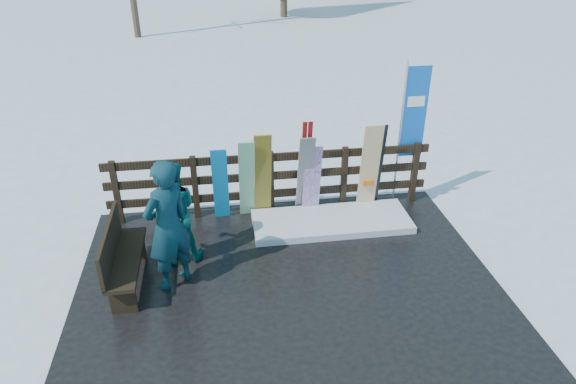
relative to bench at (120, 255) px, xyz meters
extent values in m
plane|color=white|center=(2.31, -0.45, -0.60)|extent=(700.00, 700.00, 0.00)
cube|color=black|center=(2.31, -0.45, -0.56)|extent=(6.00, 5.00, 0.08)
cube|color=black|center=(-0.29, 1.75, 0.06)|extent=(0.10, 0.10, 1.15)
cube|color=black|center=(1.01, 1.75, 0.06)|extent=(0.10, 0.10, 1.15)
cube|color=black|center=(2.31, 1.75, 0.06)|extent=(0.10, 0.10, 1.15)
cube|color=black|center=(3.61, 1.75, 0.06)|extent=(0.10, 0.10, 1.15)
cube|color=black|center=(4.91, 1.75, 0.06)|extent=(0.10, 0.10, 1.15)
cube|color=black|center=(2.31, 1.75, -0.17)|extent=(5.60, 0.05, 0.14)
cube|color=black|center=(2.31, 1.75, 0.18)|extent=(5.60, 0.05, 0.14)
cube|color=black|center=(2.31, 1.75, 0.53)|extent=(5.60, 0.05, 0.14)
cube|color=white|center=(3.27, 1.15, -0.46)|extent=(2.67, 1.00, 0.12)
cube|color=black|center=(0.07, 0.00, -0.07)|extent=(0.40, 1.50, 0.06)
cube|color=black|center=(0.07, -0.60, -0.29)|extent=(0.34, 0.06, 0.45)
cube|color=black|center=(0.07, 0.60, -0.29)|extent=(0.34, 0.06, 0.45)
cube|color=black|center=(-0.11, 0.00, 0.20)|extent=(0.05, 1.50, 0.50)
cube|color=#0D90DA|center=(1.44, 1.53, 0.19)|extent=(0.26, 0.37, 1.42)
cube|color=white|center=(1.89, 1.53, 0.25)|extent=(0.27, 0.44, 1.53)
cube|color=yellow|center=(2.15, 1.53, 0.30)|extent=(0.29, 0.37, 1.62)
cube|color=white|center=(2.99, 1.53, 0.16)|extent=(0.30, 0.24, 1.34)
cube|color=black|center=(2.87, 1.53, 0.26)|extent=(0.26, 0.43, 1.55)
cube|color=silver|center=(4.00, 1.53, 0.31)|extent=(0.33, 0.24, 1.65)
cube|color=maroon|center=(2.84, 1.60, 0.37)|extent=(0.07, 0.34, 1.78)
cube|color=maroon|center=(2.93, 1.60, 0.37)|extent=(0.07, 0.34, 1.78)
cube|color=black|center=(4.12, 1.60, 0.30)|extent=(0.08, 0.25, 1.63)
cube|color=black|center=(4.21, 1.60, 0.30)|extent=(0.08, 0.25, 1.63)
cylinder|color=silver|center=(4.58, 1.80, 0.78)|extent=(0.04, 0.04, 2.60)
cube|color=blue|center=(4.80, 1.80, 1.18)|extent=(0.42, 0.02, 1.60)
imported|color=#0F4949|center=(0.70, -0.07, 0.45)|extent=(0.84, 0.81, 1.94)
imported|color=#085350|center=(0.72, 0.53, 0.30)|extent=(0.86, 0.71, 1.63)
camera|label=1|loc=(1.46, -6.10, 4.17)|focal=32.00mm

